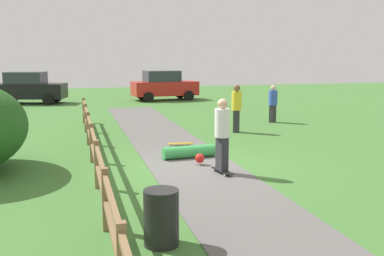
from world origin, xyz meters
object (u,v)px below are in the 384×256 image
(skater_fallen, at_px, (190,152))
(skateboard_loose, at_px, (181,144))
(trash_bin, at_px, (161,218))
(parked_car_red, at_px, (164,85))
(bystander_blue, at_px, (273,102))
(bystander_yellow, at_px, (237,106))
(skater_riding, at_px, (222,132))
(parked_car_black, at_px, (29,88))

(skater_fallen, distance_m, skateboard_loose, 1.86)
(trash_bin, bearing_deg, parked_car_red, 78.56)
(bystander_blue, height_order, parked_car_red, parked_car_red)
(bystander_yellow, bearing_deg, parked_car_red, 91.12)
(skater_fallen, relative_size, bystander_blue, 0.95)
(trash_bin, relative_size, skater_riding, 0.48)
(bystander_blue, relative_size, bystander_yellow, 0.89)
(bystander_blue, height_order, bystander_yellow, bystander_yellow)
(bystander_yellow, xyz_separation_m, parked_car_red, (-0.25, 12.90, -0.06))
(bystander_blue, bearing_deg, skater_riding, -122.49)
(bystander_blue, distance_m, parked_car_red, 11.20)
(bystander_yellow, distance_m, parked_car_red, 12.91)
(skater_riding, xyz_separation_m, bystander_blue, (4.97, 7.80, -0.18))
(skater_fallen, height_order, parked_car_black, parked_car_black)
(parked_car_red, distance_m, parked_car_black, 8.35)
(skater_fallen, bearing_deg, parked_car_red, 81.13)
(parked_car_red, bearing_deg, skater_fallen, -98.87)
(skateboard_loose, xyz_separation_m, bystander_yellow, (2.71, 2.11, 0.93))
(parked_car_black, bearing_deg, skateboard_loose, -68.58)
(skater_fallen, height_order, parked_car_red, parked_car_red)
(trash_bin, bearing_deg, skater_fallen, 71.21)
(parked_car_black, bearing_deg, bystander_blue, -44.56)
(trash_bin, xyz_separation_m, parked_car_red, (4.56, 22.53, 0.51))
(skateboard_loose, distance_m, bystander_blue, 6.67)
(skater_fallen, distance_m, bystander_blue, 8.05)
(skater_riding, xyz_separation_m, skateboard_loose, (-0.19, 3.66, -0.99))
(skateboard_loose, bearing_deg, trash_bin, -105.64)
(bystander_yellow, height_order, parked_car_black, parked_car_black)
(trash_bin, height_order, bystander_blue, bystander_blue)
(trash_bin, relative_size, bystander_blue, 0.55)
(skateboard_loose, bearing_deg, skater_fallen, -95.44)
(trash_bin, bearing_deg, bystander_yellow, 63.44)
(skateboard_loose, xyz_separation_m, bystander_blue, (5.16, 4.14, 0.81))
(skater_riding, height_order, bystander_yellow, skater_riding)
(parked_car_black, bearing_deg, skater_riding, -71.96)
(skater_fallen, relative_size, bystander_yellow, 0.85)
(bystander_yellow, bearing_deg, parked_car_black, 123.66)
(trash_bin, bearing_deg, parked_car_black, 99.55)
(skateboard_loose, height_order, parked_car_red, parked_car_red)
(skateboard_loose, bearing_deg, parked_car_red, 80.71)
(skater_riding, distance_m, parked_car_red, 18.81)
(skater_riding, relative_size, skateboard_loose, 2.31)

